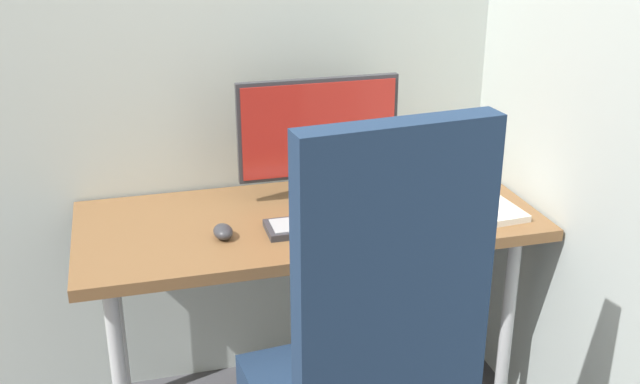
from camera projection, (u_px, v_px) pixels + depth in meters
name	position (u px, v px, depth m)	size (l,w,h in m)	color
desk	(309.00, 236.00, 2.41)	(1.41, 0.60, 0.73)	brown
office_chair	(370.00, 360.00, 1.86)	(0.57, 0.57, 1.25)	black
monitor	(319.00, 132.00, 2.44)	(0.52, 0.12, 0.39)	#333338
keyboard	(333.00, 223.00, 2.30)	(0.41, 0.13, 0.02)	#333338
mouse	(223.00, 232.00, 2.22)	(0.06, 0.08, 0.04)	#333338
pen_holder	(459.00, 170.00, 2.62)	(0.10, 0.10, 0.18)	silver
notebook	(489.00, 210.00, 2.39)	(0.17, 0.21, 0.02)	silver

